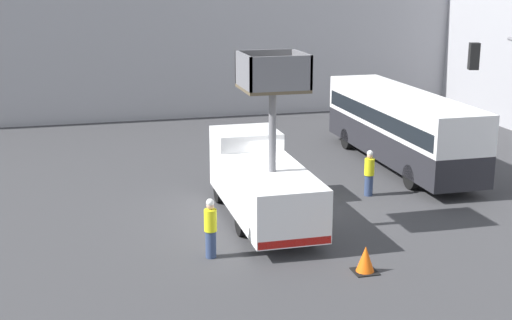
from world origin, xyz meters
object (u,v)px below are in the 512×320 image
road_worker_directing (369,173)px  utility_truck (262,179)px  road_worker_near_truck (211,228)px  traffic_cone_near_truck (365,260)px  city_bus (400,123)px

road_worker_directing → utility_truck: bearing=-77.4°
road_worker_directing → road_worker_near_truck: bearing=-64.0°
utility_truck → traffic_cone_near_truck: utility_truck is taller
city_bus → road_worker_directing: bearing=127.6°
road_worker_near_truck → utility_truck: bearing=-88.9°
road_worker_near_truck → traffic_cone_near_truck: 4.61m
city_bus → road_worker_near_truck: city_bus is taller
utility_truck → road_worker_near_truck: (-2.34, -2.85, -0.54)m
city_bus → road_worker_near_truck: 13.02m
city_bus → traffic_cone_near_truck: bearing=136.6°
city_bus → traffic_cone_near_truck: (-5.98, -10.41, -1.52)m
utility_truck → road_worker_directing: (4.65, 1.63, -0.58)m
city_bus → road_worker_directing: city_bus is taller
utility_truck → road_worker_directing: 4.96m
road_worker_near_truck → road_worker_directing: size_ratio=1.04×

